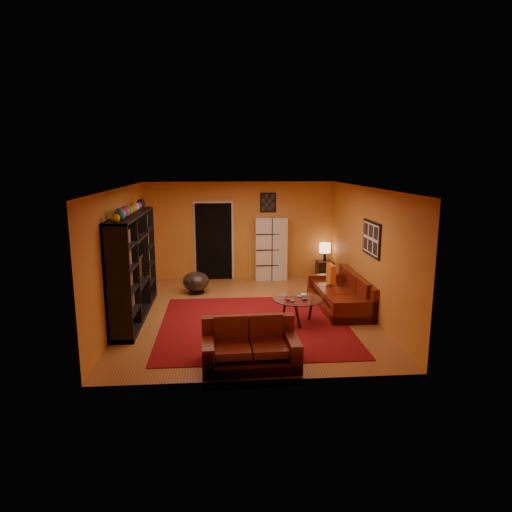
{
  "coord_description": "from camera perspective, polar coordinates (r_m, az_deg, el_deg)",
  "views": [
    {
      "loc": [
        -0.54,
        -9.06,
        3.08
      ],
      "look_at": [
        0.2,
        0.1,
        1.2
      ],
      "focal_mm": 32.0,
      "sensor_mm": 36.0,
      "label": 1
    }
  ],
  "objects": [
    {
      "name": "side_table",
      "position": [
        12.4,
        8.53,
        -1.75
      ],
      "size": [
        0.41,
        0.41,
        0.5
      ],
      "primitive_type": "cube",
      "rotation": [
        0.0,
        0.0,
        0.04
      ],
      "color": "black",
      "rests_on": "floor"
    },
    {
      "name": "storage_cabinet",
      "position": [
        12.15,
        1.92,
        0.92
      ],
      "size": [
        0.85,
        0.42,
        1.67
      ],
      "primitive_type": "cube",
      "rotation": [
        0.0,
        0.0,
        -0.05
      ],
      "color": "beige",
      "rests_on": "floor"
    },
    {
      "name": "wall_left",
      "position": [
        9.44,
        -16.5,
        0.22
      ],
      "size": [
        0.0,
        6.0,
        6.0
      ],
      "primitive_type": "plane",
      "rotation": [
        1.57,
        0.0,
        1.57
      ],
      "color": "#C2742A",
      "rests_on": "floor"
    },
    {
      "name": "doorway",
      "position": [
        12.2,
        -5.29,
        1.8
      ],
      "size": [
        0.95,
        0.1,
        2.04
      ],
      "primitive_type": "cube",
      "color": "black",
      "rests_on": "floor"
    },
    {
      "name": "rug",
      "position": [
        8.93,
        -0.23,
        -8.56
      ],
      "size": [
        3.6,
        3.6,
        0.01
      ],
      "primitive_type": "cube",
      "color": "#590A0F",
      "rests_on": "floor"
    },
    {
      "name": "loveseat",
      "position": [
        7.22,
        -0.79,
        -11.2
      ],
      "size": [
        1.5,
        0.94,
        0.85
      ],
      "rotation": [
        0.0,
        0.0,
        1.61
      ],
      "color": "#491109",
      "rests_on": "rug"
    },
    {
      "name": "sofa",
      "position": [
        10.12,
        10.98,
        -4.7
      ],
      "size": [
        1.01,
        2.36,
        0.85
      ],
      "rotation": [
        0.0,
        0.0,
        0.02
      ],
      "color": "#491109",
      "rests_on": "rug"
    },
    {
      "name": "wall_right",
      "position": [
        9.72,
        13.69,
        0.69
      ],
      "size": [
        0.0,
        6.0,
        6.0
      ],
      "primitive_type": "plane",
      "rotation": [
        1.57,
        0.0,
        -1.57
      ],
      "color": "#C2742A",
      "rests_on": "floor"
    },
    {
      "name": "wall_art_back",
      "position": [
        12.16,
        1.51,
        6.71
      ],
      "size": [
        0.42,
        0.03,
        0.52
      ],
      "primitive_type": "cube",
      "color": "black",
      "rests_on": "wall_back"
    },
    {
      "name": "wall_back",
      "position": [
        12.21,
        -2.02,
        3.18
      ],
      "size": [
        6.0,
        0.0,
        6.0
      ],
      "primitive_type": "plane",
      "rotation": [
        1.57,
        0.0,
        0.0
      ],
      "color": "#C2742A",
      "rests_on": "floor"
    },
    {
      "name": "table_lamp",
      "position": [
        12.27,
        8.61,
        0.95
      ],
      "size": [
        0.29,
        0.29,
        0.49
      ],
      "color": "black",
      "rests_on": "side_table"
    },
    {
      "name": "tv",
      "position": [
        9.42,
        -14.8,
        -1.64
      ],
      "size": [
        0.94,
        0.12,
        0.54
      ],
      "primitive_type": "imported",
      "rotation": [
        0.0,
        0.0,
        1.57
      ],
      "color": "black",
      "rests_on": "entertainment_unit"
    },
    {
      "name": "ceiling",
      "position": [
        9.09,
        -1.21,
        8.54
      ],
      "size": [
        6.0,
        6.0,
        0.0
      ],
      "primitive_type": "plane",
      "rotation": [
        3.14,
        0.0,
        0.0
      ],
      "color": "white",
      "rests_on": "wall_back"
    },
    {
      "name": "wall_art_right",
      "position": [
        9.38,
        14.23,
        2.14
      ],
      "size": [
        0.03,
        1.0,
        0.7
      ],
      "primitive_type": "cube",
      "color": "black",
      "rests_on": "wall_right"
    },
    {
      "name": "throw_pillow",
      "position": [
        10.42,
        9.35,
        -2.18
      ],
      "size": [
        0.12,
        0.42,
        0.42
      ],
      "primitive_type": "cube",
      "color": "orange",
      "rests_on": "sofa"
    },
    {
      "name": "wall_front",
      "position": [
        6.34,
        0.45,
        -4.74
      ],
      "size": [
        6.0,
        0.0,
        6.0
      ],
      "primitive_type": "plane",
      "rotation": [
        -1.57,
        0.0,
        0.0
      ],
      "color": "#C2742A",
      "rests_on": "floor"
    },
    {
      "name": "floor",
      "position": [
        9.59,
        -1.15,
        -7.17
      ],
      "size": [
        6.0,
        6.0,
        0.0
      ],
      "primitive_type": "plane",
      "color": "brown",
      "rests_on": "ground"
    },
    {
      "name": "bowl_chair",
      "position": [
        11.04,
        -7.52,
        -3.21
      ],
      "size": [
        0.64,
        0.64,
        0.52
      ],
      "color": "black",
      "rests_on": "floor"
    },
    {
      "name": "entertainment_unit",
      "position": [
        9.45,
        -15.08,
        -1.24
      ],
      "size": [
        0.45,
        3.0,
        2.1
      ],
      "primitive_type": "cube",
      "color": "black",
      "rests_on": "floor"
    },
    {
      "name": "coffee_table",
      "position": [
        8.94,
        5.24,
        -5.62
      ],
      "size": [
        0.97,
        0.97,
        0.49
      ],
      "rotation": [
        0.0,
        0.0,
        0.36
      ],
      "color": "silver",
      "rests_on": "floor"
    }
  ]
}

